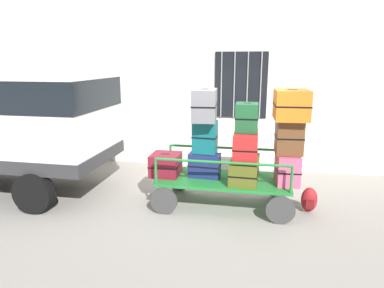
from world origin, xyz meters
name	(u,v)px	position (x,y,z in m)	size (l,w,h in m)	color
ground_plane	(212,201)	(0.00, 0.00, 0.00)	(40.00, 40.00, 0.00)	gray
building_wall	(227,63)	(0.00, 2.35, 2.50)	(12.00, 0.38, 5.00)	silver
luggage_cart	(224,184)	(0.23, -0.15, 0.41)	(2.39, 1.17, 0.51)	#1E722D
cart_railing	(225,158)	(0.23, -0.15, 0.89)	(2.26, 1.03, 0.46)	#1E722D
suitcase_left_bottom	(166,164)	(-0.84, -0.16, 0.71)	(0.52, 0.53, 0.40)	maroon
suitcase_midleft_bottom	(204,165)	(-0.13, -0.14, 0.73)	(0.58, 0.31, 0.44)	navy
suitcase_midleft_middle	(205,137)	(-0.13, -0.13, 1.25)	(0.44, 0.29, 0.59)	#0F5960
suitcase_midleft_top	(205,105)	(-0.13, -0.18, 1.82)	(0.45, 0.71, 0.54)	slate
suitcase_center_bottom	(245,170)	(0.59, -0.17, 0.71)	(0.51, 0.93, 0.39)	#4C5119
suitcase_center_middle	(246,145)	(0.59, -0.14, 1.14)	(0.42, 0.91, 0.47)	#B21E1E
suitcase_center_top	(247,117)	(0.59, -0.13, 1.62)	(0.39, 0.47, 0.48)	#194C28
suitcase_midright_bottom	(287,169)	(1.30, -0.18, 0.77)	(0.42, 0.61, 0.51)	#CC4C72
suitcase_midright_middle	(289,137)	(1.30, -0.14, 1.31)	(0.47, 0.45, 0.59)	brown
suitcase_midright_top	(291,105)	(1.30, -0.17, 1.85)	(0.58, 0.71, 0.49)	orange
backpack	(309,200)	(1.70, -0.14, 0.22)	(0.27, 0.22, 0.44)	maroon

